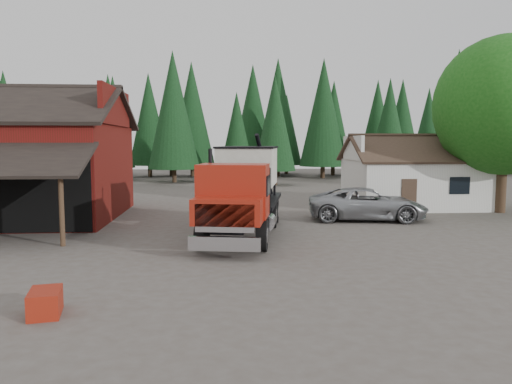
{
  "coord_description": "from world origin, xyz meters",
  "views": [
    {
      "loc": [
        0.57,
        -17.82,
        4.07
      ],
      "look_at": [
        2.28,
        5.05,
        1.8
      ],
      "focal_mm": 35.0,
      "sensor_mm": 36.0,
      "label": 1
    }
  ],
  "objects": [
    {
      "name": "near_pine_c",
      "position": [
        22.0,
        26.0,
        6.89
      ],
      "size": [
        4.84,
        4.84,
        12.4
      ],
      "color": "#382619",
      "rests_on": "ground"
    },
    {
      "name": "silver_car",
      "position": [
        8.39,
        7.75,
        0.85
      ],
      "size": [
        6.5,
        3.72,
        1.71
      ],
      "primitive_type": "imported",
      "rotation": [
        0.0,
        0.0,
        1.42
      ],
      "color": "#989A9F",
      "rests_on": "ground"
    },
    {
      "name": "near_pine_b",
      "position": [
        6.0,
        30.0,
        5.89
      ],
      "size": [
        3.96,
        3.96,
        10.4
      ],
      "color": "#382619",
      "rests_on": "ground"
    },
    {
      "name": "deciduous_tree",
      "position": [
        17.01,
        9.97,
        5.91
      ],
      "size": [
        8.0,
        8.0,
        10.2
      ],
      "color": "#382619",
      "rests_on": "ground"
    },
    {
      "name": "farmhouse",
      "position": [
        13.0,
        13.0,
        1.67
      ],
      "size": [
        8.6,
        6.42,
        4.65
      ],
      "color": "silver",
      "rests_on": "ground"
    },
    {
      "name": "equip_box",
      "position": [
        -3.56,
        -6.0,
        0.3
      ],
      "size": [
        0.9,
        1.22,
        0.6
      ],
      "primitive_type": "cube",
      "rotation": [
        0.0,
        0.0,
        0.2
      ],
      "color": "maroon",
      "rests_on": "ground"
    },
    {
      "name": "feed_truck",
      "position": [
        1.65,
        4.03,
        2.11
      ],
      "size": [
        4.41,
        10.33,
        4.52
      ],
      "rotation": [
        0.0,
        0.0,
        -0.18
      ],
      "color": "black",
      "rests_on": "ground"
    },
    {
      "name": "ground",
      "position": [
        0.0,
        0.0,
        0.0
      ],
      "size": [
        120.0,
        120.0,
        0.0
      ],
      "primitive_type": "plane",
      "color": "#4C443C",
      "rests_on": "ground"
    },
    {
      "name": "conifer_backdrop",
      "position": [
        0.0,
        42.0,
        0.0
      ],
      "size": [
        76.0,
        16.0,
        16.0
      ],
      "primitive_type": null,
      "color": "black",
      "rests_on": "ground"
    },
    {
      "name": "red_barn",
      "position": [
        -11.0,
        9.9,
        2.69
      ],
      "size": [
        12.8,
        13.63,
        7.18
      ],
      "color": "#601110",
      "rests_on": "ground"
    },
    {
      "name": "near_pine_d",
      "position": [
        -4.0,
        34.0,
        7.39
      ],
      "size": [
        5.28,
        5.28,
        13.4
      ],
      "color": "#382619",
      "rests_on": "ground"
    }
  ]
}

